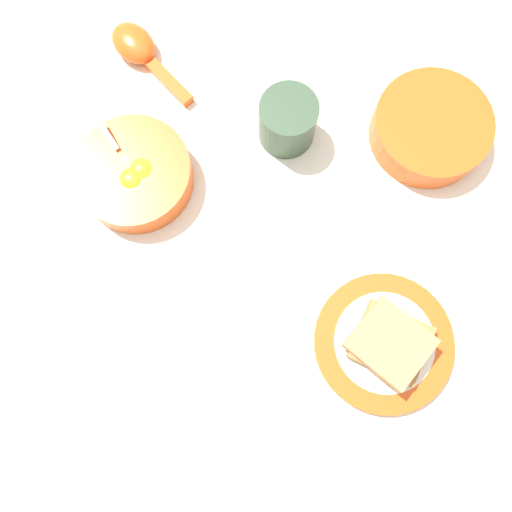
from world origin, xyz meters
TOP-DOWN VIEW (x-y plane):
  - ground_plane at (0.00, 0.00)m, footprint 3.00×3.00m
  - egg_bowl at (-0.03, -0.21)m, footprint 0.16×0.16m
  - toast_plate at (0.23, 0.11)m, footprint 0.19×0.19m
  - toast_sandwich at (0.23, 0.12)m, footprint 0.12×0.13m
  - soup_spoon at (-0.24, -0.20)m, footprint 0.15×0.13m
  - congee_bowl at (-0.07, 0.22)m, footprint 0.17×0.17m
  - drinking_cup at (-0.09, 0.01)m, footprint 0.08×0.08m

SIDE VIEW (x-z plane):
  - ground_plane at x=0.00m, z-range 0.00..0.00m
  - toast_plate at x=0.23m, z-range 0.00..0.01m
  - soup_spoon at x=-0.24m, z-range 0.00..0.03m
  - egg_bowl at x=-0.03m, z-range -0.01..0.06m
  - congee_bowl at x=-0.07m, z-range 0.00..0.05m
  - toast_sandwich at x=0.23m, z-range 0.01..0.05m
  - drinking_cup at x=-0.09m, z-range 0.00..0.08m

